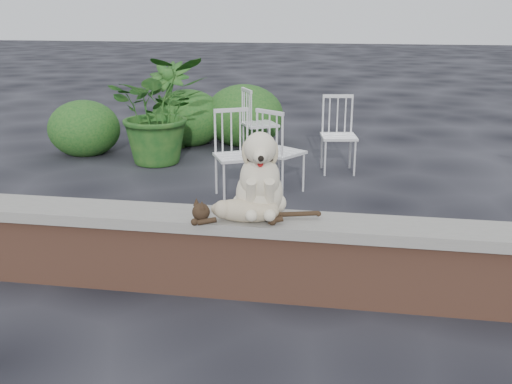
% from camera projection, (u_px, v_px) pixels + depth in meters
% --- Properties ---
extents(ground, '(60.00, 60.00, 0.00)m').
position_uv_depth(ground, '(343.00, 299.00, 4.20)').
color(ground, black).
rests_on(ground, ground).
extents(brick_wall, '(6.00, 0.30, 0.50)m').
position_uv_depth(brick_wall, '(345.00, 267.00, 4.13)').
color(brick_wall, brown).
rests_on(brick_wall, ground).
extents(capstone, '(6.20, 0.40, 0.08)m').
position_uv_depth(capstone, '(347.00, 228.00, 4.04)').
color(capstone, slate).
rests_on(capstone, brick_wall).
extents(dog, '(0.51, 0.61, 0.63)m').
position_uv_depth(dog, '(260.00, 172.00, 4.08)').
color(dog, beige).
rests_on(dog, capstone).
extents(cat, '(1.08, 0.44, 0.18)m').
position_uv_depth(cat, '(244.00, 209.00, 4.02)').
color(cat, tan).
rests_on(cat, capstone).
extents(chair_a, '(0.75, 0.75, 0.94)m').
position_uv_depth(chair_a, '(236.00, 155.00, 6.30)').
color(chair_a, white).
rests_on(chair_a, ground).
extents(chair_e, '(0.76, 0.76, 0.94)m').
position_uv_depth(chair_e, '(260.00, 123.00, 8.02)').
color(chair_e, white).
rests_on(chair_e, ground).
extents(chair_b, '(0.65, 0.65, 0.94)m').
position_uv_depth(chair_b, '(339.00, 135.00, 7.27)').
color(chair_b, white).
rests_on(chair_b, ground).
extents(chair_c, '(0.78, 0.78, 0.94)m').
position_uv_depth(chair_c, '(281.00, 151.00, 6.49)').
color(chair_c, white).
rests_on(chair_c, ground).
extents(potted_plant_a, '(1.60, 1.52, 1.40)m').
position_uv_depth(potted_plant_a, '(159.00, 110.00, 7.66)').
color(potted_plant_a, '#144619').
rests_on(potted_plant_a, ground).
extents(potted_plant_b, '(0.77, 0.77, 1.23)m').
position_uv_depth(potted_plant_b, '(168.00, 105.00, 8.57)').
color(potted_plant_b, '#144619').
rests_on(potted_plant_b, ground).
extents(shrubbery, '(3.17, 2.00, 0.94)m').
position_uv_depth(shrubbery, '(187.00, 120.00, 8.66)').
color(shrubbery, '#144619').
rests_on(shrubbery, ground).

